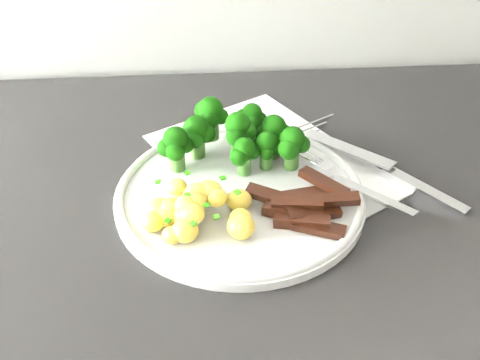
{
  "coord_description": "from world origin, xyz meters",
  "views": [
    {
      "loc": [
        -0.21,
        1.07,
        1.37
      ],
      "look_at": [
        -0.17,
        1.63,
        0.95
      ],
      "focal_mm": 43.4,
      "sensor_mm": 36.0,
      "label": 1
    }
  ],
  "objects_px": {
    "beef_strips": "(306,207)",
    "knife": "(402,179)",
    "broccoli": "(236,134)",
    "fork": "(354,184)",
    "potatoes": "(195,209)",
    "recipe_paper": "(270,163)",
    "plate": "(240,194)"
  },
  "relations": [
    {
      "from": "broccoli",
      "to": "potatoes",
      "type": "xyz_separation_m",
      "value": [
        -0.06,
        -0.12,
        -0.02
      ]
    },
    {
      "from": "beef_strips",
      "to": "knife",
      "type": "bearing_deg",
      "value": 24.64
    },
    {
      "from": "broccoli",
      "to": "plate",
      "type": "bearing_deg",
      "value": -90.24
    },
    {
      "from": "potatoes",
      "to": "knife",
      "type": "distance_m",
      "value": 0.27
    },
    {
      "from": "recipe_paper",
      "to": "beef_strips",
      "type": "bearing_deg",
      "value": -76.74
    },
    {
      "from": "recipe_paper",
      "to": "fork",
      "type": "xyz_separation_m",
      "value": [
        0.1,
        -0.08,
        0.02
      ]
    },
    {
      "from": "plate",
      "to": "broccoli",
      "type": "distance_m",
      "value": 0.08
    },
    {
      "from": "fork",
      "to": "knife",
      "type": "height_order",
      "value": "fork"
    },
    {
      "from": "potatoes",
      "to": "beef_strips",
      "type": "height_order",
      "value": "potatoes"
    },
    {
      "from": "recipe_paper",
      "to": "knife",
      "type": "bearing_deg",
      "value": -19.93
    },
    {
      "from": "beef_strips",
      "to": "fork",
      "type": "xyz_separation_m",
      "value": [
        0.07,
        0.04,
        -0.0
      ]
    },
    {
      "from": "potatoes",
      "to": "fork",
      "type": "relative_size",
      "value": 0.82
    },
    {
      "from": "beef_strips",
      "to": "broccoli",
      "type": "bearing_deg",
      "value": 121.9
    },
    {
      "from": "plate",
      "to": "knife",
      "type": "bearing_deg",
      "value": 4.21
    },
    {
      "from": "broccoli",
      "to": "fork",
      "type": "height_order",
      "value": "broccoli"
    },
    {
      "from": "broccoli",
      "to": "recipe_paper",
      "type": "bearing_deg",
      "value": 2.37
    },
    {
      "from": "plate",
      "to": "broccoli",
      "type": "height_order",
      "value": "broccoli"
    },
    {
      "from": "plate",
      "to": "broccoli",
      "type": "xyz_separation_m",
      "value": [
        0.0,
        0.07,
        0.04
      ]
    },
    {
      "from": "plate",
      "to": "fork",
      "type": "relative_size",
      "value": 1.98
    },
    {
      "from": "broccoli",
      "to": "fork",
      "type": "bearing_deg",
      "value": -28.82
    },
    {
      "from": "plate",
      "to": "potatoes",
      "type": "xyz_separation_m",
      "value": [
        -0.06,
        -0.05,
        0.02
      ]
    },
    {
      "from": "recipe_paper",
      "to": "fork",
      "type": "relative_size",
      "value": 2.46
    },
    {
      "from": "beef_strips",
      "to": "recipe_paper",
      "type": "bearing_deg",
      "value": 103.26
    },
    {
      "from": "plate",
      "to": "beef_strips",
      "type": "xyz_separation_m",
      "value": [
        0.07,
        -0.05,
        0.01
      ]
    },
    {
      "from": "broccoli",
      "to": "potatoes",
      "type": "distance_m",
      "value": 0.14
    },
    {
      "from": "fork",
      "to": "plate",
      "type": "bearing_deg",
      "value": 177.98
    },
    {
      "from": "broccoli",
      "to": "beef_strips",
      "type": "bearing_deg",
      "value": -58.1
    },
    {
      "from": "beef_strips",
      "to": "fork",
      "type": "distance_m",
      "value": 0.08
    },
    {
      "from": "plate",
      "to": "beef_strips",
      "type": "relative_size",
      "value": 2.31
    },
    {
      "from": "broccoli",
      "to": "knife",
      "type": "distance_m",
      "value": 0.22
    },
    {
      "from": "broccoli",
      "to": "beef_strips",
      "type": "height_order",
      "value": "broccoli"
    },
    {
      "from": "recipe_paper",
      "to": "plate",
      "type": "relative_size",
      "value": 1.24
    }
  ]
}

